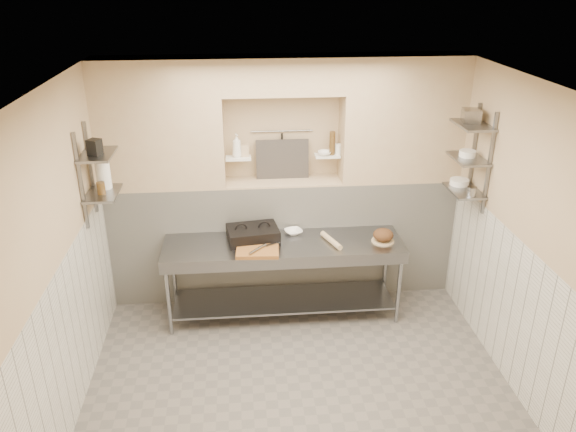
{
  "coord_description": "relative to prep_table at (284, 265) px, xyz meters",
  "views": [
    {
      "loc": [
        -0.5,
        -4.23,
        3.62
      ],
      "look_at": [
        -0.02,
        0.9,
        1.35
      ],
      "focal_mm": 35.0,
      "sensor_mm": 36.0,
      "label": 1
    }
  ],
  "objects": [
    {
      "name": "bread_loaf",
      "position": [
        1.08,
        -0.05,
        0.34
      ],
      "size": [
        0.22,
        0.22,
        0.13
      ],
      "primitive_type": "ellipsoid",
      "color": "#4C2D19",
      "rests_on": "bread_board"
    },
    {
      "name": "shelf_rail_right_a",
      "position": [
        2.02,
        0.07,
        1.21
      ],
      "size": [
        0.03,
        0.03,
        1.05
      ],
      "primitive_type": "cube",
      "color": "slate",
      "rests_on": "wall_right"
    },
    {
      "name": "box_left_upper",
      "position": [
        -1.79,
        -0.19,
        1.45
      ],
      "size": [
        0.14,
        0.14,
        0.15
      ],
      "primitive_type": "cube",
      "rotation": [
        0.0,
        0.0,
        -0.39
      ],
      "color": "black",
      "rests_on": "wall_shelf_left_upper"
    },
    {
      "name": "jar_left",
      "position": [
        -1.79,
        -0.17,
        1.03
      ],
      "size": [
        0.08,
        0.08,
        0.12
      ],
      "primitive_type": "cylinder",
      "color": "#4E3617",
      "rests_on": "wall_shelf_left_lower"
    },
    {
      "name": "mixing_bowl",
      "position": [
        0.13,
        0.24,
        0.28
      ],
      "size": [
        0.24,
        0.24,
        0.05
      ],
      "primitive_type": "imported",
      "rotation": [
        0.0,
        0.0,
        0.31
      ],
      "color": "white",
      "rests_on": "prep_table"
    },
    {
      "name": "rolling_pin",
      "position": [
        0.52,
        -0.03,
        0.29
      ],
      "size": [
        0.19,
        0.39,
        0.06
      ],
      "primitive_type": "cylinder",
      "rotation": [
        1.57,
        0.0,
        0.35
      ],
      "color": "#CAB58F",
      "rests_on": "prep_table"
    },
    {
      "name": "wall_left",
      "position": [
        -2.0,
        -1.18,
        0.76
      ],
      "size": [
        0.1,
        3.9,
        2.8
      ],
      "primitive_type": "cube",
      "color": "tan",
      "rests_on": "ground"
    },
    {
      "name": "jar_alcove",
      "position": [
        -0.38,
        0.6,
        1.13
      ],
      "size": [
        0.09,
        0.09,
        0.13
      ],
      "primitive_type": "cube",
      "color": "tan",
      "rests_on": "alcove_shelf_left"
    },
    {
      "name": "wall_right",
      "position": [
        2.1,
        -1.18,
        0.76
      ],
      "size": [
        0.1,
        3.9,
        2.8
      ],
      "primitive_type": "cube",
      "color": "tan",
      "rests_on": "ground"
    },
    {
      "name": "alcove_sill",
      "position": [
        0.05,
        0.57,
        0.77
      ],
      "size": [
        1.3,
        0.4,
        0.02
      ],
      "primitive_type": "cube",
      "color": "tan",
      "rests_on": "backwall_lower"
    },
    {
      "name": "wainscot_left",
      "position": [
        -1.94,
        -1.18,
        0.06
      ],
      "size": [
        0.02,
        3.9,
        1.4
      ],
      "primitive_type": "cube",
      "color": "silver",
      "rests_on": "floor"
    },
    {
      "name": "wall_back",
      "position": [
        0.05,
        0.82,
        0.76
      ],
      "size": [
        4.0,
        0.1,
        2.8
      ],
      "primitive_type": "cube",
      "color": "tan",
      "rests_on": "ground"
    },
    {
      "name": "basket_right",
      "position": [
        1.89,
        -0.07,
        1.64
      ],
      "size": [
        0.21,
        0.23,
        0.13
      ],
      "primitive_type": "cube",
      "rotation": [
        0.0,
        0.0,
        -0.2
      ],
      "color": "gray",
      "rests_on": "wall_shelf_right_upper"
    },
    {
      "name": "wall_shelf_left_lower",
      "position": [
        -1.79,
        -0.13,
        0.96
      ],
      "size": [
        0.3,
        0.5,
        0.02
      ],
      "primitive_type": "cube",
      "color": "slate",
      "rests_on": "wall_left"
    },
    {
      "name": "backwall_pillar_right",
      "position": [
        1.37,
        0.57,
        1.46
      ],
      "size": [
        1.35,
        0.4,
        1.4
      ],
      "primitive_type": "cube",
      "color": "tan",
      "rests_on": "backwall_lower"
    },
    {
      "name": "wall_front",
      "position": [
        0.05,
        -3.18,
        0.76
      ],
      "size": [
        4.0,
        0.1,
        2.8
      ],
      "primitive_type": "cube",
      "color": "tan",
      "rests_on": "ground"
    },
    {
      "name": "condiment_b",
      "position": [
        0.6,
        0.58,
        1.2
      ],
      "size": [
        0.07,
        0.07,
        0.26
      ],
      "primitive_type": "cylinder",
      "color": "#4E3617",
      "rests_on": "alcove_shelf_right"
    },
    {
      "name": "knife_blade",
      "position": [
        -0.16,
        -0.11,
        0.31
      ],
      "size": [
        0.24,
        0.14,
        0.01
      ],
      "primitive_type": "cube",
      "rotation": [
        0.0,
        0.0,
        0.45
      ],
      "color": "gray",
      "rests_on": "cutting_board"
    },
    {
      "name": "wainscot_right",
      "position": [
        2.04,
        -1.18,
        0.06
      ],
      "size": [
        0.02,
        3.9,
        1.4
      ],
      "primitive_type": "cube",
      "color": "silver",
      "rests_on": "floor"
    },
    {
      "name": "splash_panel",
      "position": [
        0.05,
        0.67,
        1.0
      ],
      "size": [
        0.6,
        0.08,
        0.45
      ],
      "primitive_type": "cube",
      "rotation": [
        -0.14,
        0.0,
        0.0
      ],
      "color": "#383330",
      "rests_on": "alcove_sill"
    },
    {
      "name": "cutting_board",
      "position": [
        -0.29,
        -0.19,
        0.28
      ],
      "size": [
        0.46,
        0.34,
        0.04
      ],
      "primitive_type": "cube",
      "rotation": [
        0.0,
        0.0,
        -0.07
      ],
      "color": "brown",
      "rests_on": "prep_table"
    },
    {
      "name": "panini_press",
      "position": [
        -0.33,
        0.11,
        0.33
      ],
      "size": [
        0.59,
        0.46,
        0.15
      ],
      "rotation": [
        0.0,
        0.0,
        0.14
      ],
      "color": "black",
      "rests_on": "prep_table"
    },
    {
      "name": "wall_shelf_right_mid",
      "position": [
        1.89,
        -0.13,
        1.21
      ],
      "size": [
        0.3,
        0.5,
        0.02
      ],
      "primitive_type": "cube",
      "color": "slate",
      "rests_on": "wall_right"
    },
    {
      "name": "shelf_rail_left_a",
      "position": [
        -1.93,
        0.07,
        1.16
      ],
      "size": [
        0.03,
        0.03,
        0.95
      ],
      "primitive_type": "cube",
      "color": "slate",
      "rests_on": "wall_left"
    },
    {
      "name": "bottle_soap",
      "position": [
        -0.47,
        0.57,
        1.2
      ],
      "size": [
        0.13,
        0.13,
        0.26
      ],
      "primitive_type": "imported",
      "rotation": [
        0.0,
        0.0,
        0.35
      ],
      "color": "white",
      "rests_on": "alcove_shelf_left"
    },
    {
      "name": "bread_board",
      "position": [
        1.08,
        -0.05,
        0.26
      ],
      "size": [
        0.25,
        0.25,
        0.01
      ],
      "primitive_type": "cylinder",
      "color": "#CAB58F",
      "rests_on": "prep_table"
    },
    {
      "name": "wall_shelf_right_upper",
      "position": [
        1.89,
        -0.13,
        1.56
      ],
      "size": [
        0.3,
        0.5,
        0.03
      ],
      "primitive_type": "cube",
      "color": "slate",
      "rests_on": "wall_right"
    },
    {
      "name": "backwall_lower",
      "position": [
        0.05,
        0.57,
        0.06
      ],
      "size": [
        4.0,
        0.4,
        1.4
      ],
      "primitive_type": "cube",
      "color": "silver",
      "rests_on": "floor"
    },
    {
      "name": "prep_table",
      "position": [
        0.0,
        0.0,
        0.0
      ],
      "size": [
        2.6,
        0.7,
        0.9
      ],
      "color": "gray",
      "rests_on": "floor"
    },
    {
      "name": "shelf_rail_right_b",
      "position": [
        2.02,
        -0.33,
        1.21
      ],
      "size": [
        0.03,
        0.03,
        1.05
      ],
      "primitive_type": "cube",
      "color": "slate",
      "rests_on": "wall_right"
    },
    {
      "name": "backwall_pillar_left",
      "position": [
        -1.28,
        0.57,
        1.46
      ],
      "size": [
        1.35,
        0.4,
        1.4
      ],
      "primitive_type": "cube",
      "color": "tan",
      "rests_on": "backwall_lower"
    },
    {
      "name": "canister_right",
      "position": [
        1.89,
        -0.32,
        0.92
      ],
      "size": [
        0.1,
        0.1,
        0.1
      ],
      "primitive_type": "cylinder",
      "color": "gray",
      "rests_on": "wall_shelf_right_lower"
    },
    {
      "name": "alcove_shelf_right",
      "position": [
        0.55,
        0.57,
        1.06
      ],
      "size": [
        0.28,
        0.16,
        0.02
      ],
      "primitive_type": "cube",
      "color": "white",
      "rests_on": "backwall_lower"
    },
    {
      "name": "condiment_a",
      "position": [
        0.59,
        0.56,
        1.18
      ],
      "size": [
        0.06,
        0.06,
        0.21
      ],
      "primitive_type": "cylinder",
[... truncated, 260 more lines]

